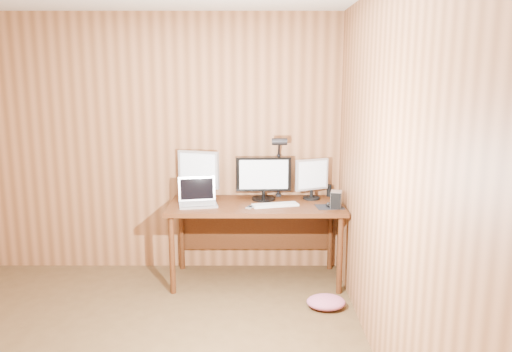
{
  "coord_description": "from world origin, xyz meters",
  "views": [
    {
      "loc": [
        0.93,
        -2.83,
        1.9
      ],
      "look_at": [
        0.93,
        1.58,
        1.02
      ],
      "focal_mm": 35.0,
      "sensor_mm": 36.0,
      "label": 1
    }
  ],
  "objects_px": {
    "monitor_left": "(198,173)",
    "phone": "(250,207)",
    "hard_drive": "(336,200)",
    "desk": "(256,214)",
    "laptop": "(198,198)",
    "speaker": "(329,190)",
    "keyboard": "(275,205)",
    "mouse": "(330,205)",
    "monitor_right": "(312,178)",
    "desk_lamp": "(279,158)",
    "monitor_center": "(264,178)"
  },
  "relations": [
    {
      "from": "monitor_right",
      "to": "laptop",
      "type": "distance_m",
      "value": 1.1
    },
    {
      "from": "monitor_right",
      "to": "speaker",
      "type": "height_order",
      "value": "monitor_right"
    },
    {
      "from": "laptop",
      "to": "speaker",
      "type": "xyz_separation_m",
      "value": [
        1.25,
        0.32,
        -0.0
      ]
    },
    {
      "from": "laptop",
      "to": "mouse",
      "type": "distance_m",
      "value": 1.2
    },
    {
      "from": "phone",
      "to": "speaker",
      "type": "relative_size",
      "value": 0.93
    },
    {
      "from": "hard_drive",
      "to": "monitor_right",
      "type": "bearing_deg",
      "value": 131.54
    },
    {
      "from": "monitor_center",
      "to": "desk_lamp",
      "type": "bearing_deg",
      "value": 25.45
    },
    {
      "from": "monitor_left",
      "to": "laptop",
      "type": "relative_size",
      "value": 1.21
    },
    {
      "from": "keyboard",
      "to": "mouse",
      "type": "distance_m",
      "value": 0.49
    },
    {
      "from": "monitor_center",
      "to": "speaker",
      "type": "bearing_deg",
      "value": 10.16
    },
    {
      "from": "mouse",
      "to": "hard_drive",
      "type": "height_order",
      "value": "hard_drive"
    },
    {
      "from": "desk",
      "to": "monitor_left",
      "type": "relative_size",
      "value": 3.46
    },
    {
      "from": "monitor_left",
      "to": "phone",
      "type": "relative_size",
      "value": 4.29
    },
    {
      "from": "desk_lamp",
      "to": "phone",
      "type": "bearing_deg",
      "value": -144.2
    },
    {
      "from": "laptop",
      "to": "mouse",
      "type": "bearing_deg",
      "value": -15.53
    },
    {
      "from": "monitor_center",
      "to": "laptop",
      "type": "xyz_separation_m",
      "value": [
        -0.61,
        -0.18,
        -0.15
      ]
    },
    {
      "from": "desk",
      "to": "mouse",
      "type": "xyz_separation_m",
      "value": [
        0.66,
        -0.2,
        0.14
      ]
    },
    {
      "from": "monitor_right",
      "to": "mouse",
      "type": "bearing_deg",
      "value": -91.67
    },
    {
      "from": "monitor_left",
      "to": "laptop",
      "type": "height_order",
      "value": "monitor_left"
    },
    {
      "from": "mouse",
      "to": "hard_drive",
      "type": "distance_m",
      "value": 0.08
    },
    {
      "from": "mouse",
      "to": "phone",
      "type": "xyz_separation_m",
      "value": [
        -0.72,
        -0.02,
        -0.02
      ]
    },
    {
      "from": "mouse",
      "to": "hard_drive",
      "type": "bearing_deg",
      "value": -26.38
    },
    {
      "from": "laptop",
      "to": "phone",
      "type": "xyz_separation_m",
      "value": [
        0.48,
        -0.12,
        -0.05
      ]
    },
    {
      "from": "hard_drive",
      "to": "desk",
      "type": "bearing_deg",
      "value": 175.18
    },
    {
      "from": "monitor_right",
      "to": "keyboard",
      "type": "bearing_deg",
      "value": -168.62
    },
    {
      "from": "monitor_center",
      "to": "laptop",
      "type": "relative_size",
      "value": 1.36
    },
    {
      "from": "laptop",
      "to": "speaker",
      "type": "relative_size",
      "value": 3.31
    },
    {
      "from": "monitor_left",
      "to": "desk_lamp",
      "type": "distance_m",
      "value": 0.78
    },
    {
      "from": "monitor_left",
      "to": "hard_drive",
      "type": "bearing_deg",
      "value": 3.98
    },
    {
      "from": "phone",
      "to": "hard_drive",
      "type": "bearing_deg",
      "value": 19.71
    },
    {
      "from": "keyboard",
      "to": "mouse",
      "type": "bearing_deg",
      "value": -19.09
    },
    {
      "from": "laptop",
      "to": "keyboard",
      "type": "xyz_separation_m",
      "value": [
        0.71,
        -0.06,
        -0.05
      ]
    },
    {
      "from": "phone",
      "to": "keyboard",
      "type": "bearing_deg",
      "value": 35.38
    },
    {
      "from": "monitor_left",
      "to": "phone",
      "type": "height_order",
      "value": "monitor_left"
    },
    {
      "from": "hard_drive",
      "to": "laptop",
      "type": "bearing_deg",
      "value": -173.3
    },
    {
      "from": "mouse",
      "to": "desk_lamp",
      "type": "relative_size",
      "value": 0.17
    },
    {
      "from": "desk",
      "to": "phone",
      "type": "relative_size",
      "value": 14.84
    },
    {
      "from": "hard_drive",
      "to": "keyboard",
      "type": "bearing_deg",
      "value": -174.44
    },
    {
      "from": "phone",
      "to": "desk_lamp",
      "type": "height_order",
      "value": "desk_lamp"
    },
    {
      "from": "speaker",
      "to": "monitor_left",
      "type": "bearing_deg",
      "value": -175.41
    },
    {
      "from": "desk",
      "to": "desk_lamp",
      "type": "bearing_deg",
      "value": 35.71
    },
    {
      "from": "monitor_center",
      "to": "phone",
      "type": "distance_m",
      "value": 0.39
    },
    {
      "from": "monitor_left",
      "to": "hard_drive",
      "type": "distance_m",
      "value": 1.32
    },
    {
      "from": "monitor_right",
      "to": "keyboard",
      "type": "xyz_separation_m",
      "value": [
        -0.36,
        -0.26,
        -0.2
      ]
    },
    {
      "from": "monitor_left",
      "to": "keyboard",
      "type": "relative_size",
      "value": 1.06
    },
    {
      "from": "keyboard",
      "to": "desk_lamp",
      "type": "bearing_deg",
      "value": 67.58
    },
    {
      "from": "laptop",
      "to": "keyboard",
      "type": "relative_size",
      "value": 0.88
    },
    {
      "from": "monitor_left",
      "to": "phone",
      "type": "bearing_deg",
      "value": -15.62
    },
    {
      "from": "laptop",
      "to": "monitor_left",
      "type": "bearing_deg",
      "value": 82.38
    },
    {
      "from": "hard_drive",
      "to": "monitor_left",
      "type": "bearing_deg",
      "value": 177.21
    }
  ]
}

